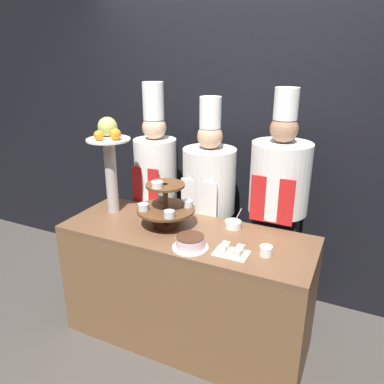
{
  "coord_description": "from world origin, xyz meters",
  "views": [
    {
      "loc": [
        1.01,
        -1.7,
        1.99
      ],
      "look_at": [
        0.0,
        0.41,
        1.12
      ],
      "focal_mm": 35.0,
      "sensor_mm": 36.0,
      "label": 1
    }
  ],
  "objects": [
    {
      "name": "cake_square_tray",
      "position": [
        0.38,
        0.17,
        0.89
      ],
      "size": [
        0.2,
        0.14,
        0.05
      ],
      "color": "white",
      "rests_on": "buffet_counter"
    },
    {
      "name": "serving_bowl_far",
      "position": [
        0.26,
        0.51,
        0.89
      ],
      "size": [
        0.11,
        0.11,
        0.15
      ],
      "color": "white",
      "rests_on": "buffet_counter"
    },
    {
      "name": "chef_left",
      "position": [
        -0.52,
        0.82,
        0.96
      ],
      "size": [
        0.34,
        0.34,
        1.79
      ],
      "color": "#28282D",
      "rests_on": "ground_plane"
    },
    {
      "name": "ground_plane",
      "position": [
        0.0,
        0.0,
        0.0
      ],
      "size": [
        14.0,
        14.0,
        0.0
      ],
      "primitive_type": "plane",
      "color": "#47423D"
    },
    {
      "name": "wall_back",
      "position": [
        0.0,
        1.21,
        1.4
      ],
      "size": [
        10.0,
        0.06,
        2.8
      ],
      "color": "black",
      "rests_on": "ground_plane"
    },
    {
      "name": "fruit_pedestal",
      "position": [
        -0.66,
        0.41,
        1.32
      ],
      "size": [
        0.31,
        0.31,
        0.7
      ],
      "color": "#B2ADA8",
      "rests_on": "buffet_counter"
    },
    {
      "name": "chef_center_left",
      "position": [
        -0.05,
        0.82,
        0.91
      ],
      "size": [
        0.41,
        0.41,
        1.7
      ],
      "color": "black",
      "rests_on": "ground_plane"
    },
    {
      "name": "buffet_counter",
      "position": [
        0.0,
        0.31,
        0.43
      ],
      "size": [
        1.71,
        0.63,
        0.87
      ],
      "color": "brown",
      "rests_on": "ground_plane"
    },
    {
      "name": "chef_center_right",
      "position": [
        0.49,
        0.82,
        0.97
      ],
      "size": [
        0.42,
        0.42,
        1.78
      ],
      "color": "#28282D",
      "rests_on": "ground_plane"
    },
    {
      "name": "tiered_stand",
      "position": [
        -0.16,
        0.34,
        1.03
      ],
      "size": [
        0.4,
        0.4,
        0.35
      ],
      "color": "brown",
      "rests_on": "buffet_counter"
    },
    {
      "name": "cake_round",
      "position": [
        0.12,
        0.13,
        0.9
      ],
      "size": [
        0.22,
        0.22,
        0.08
      ],
      "color": "white",
      "rests_on": "buffet_counter"
    },
    {
      "name": "cup_white",
      "position": [
        0.57,
        0.24,
        0.9
      ],
      "size": [
        0.08,
        0.08,
        0.06
      ],
      "color": "white",
      "rests_on": "buffet_counter"
    }
  ]
}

